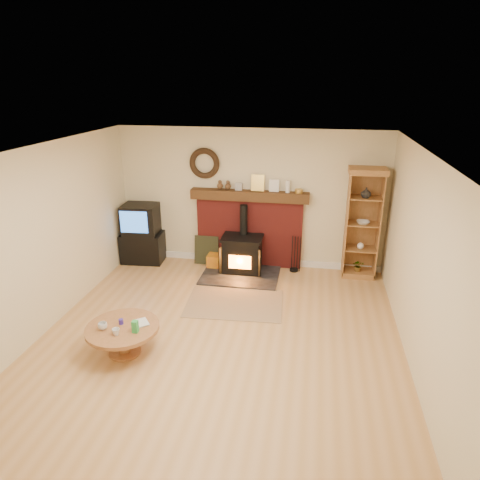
% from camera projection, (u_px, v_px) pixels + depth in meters
% --- Properties ---
extents(ground, '(5.50, 5.50, 0.00)m').
position_uv_depth(ground, '(219.00, 341.00, 5.94)').
color(ground, tan).
rests_on(ground, ground).
extents(room_shell, '(5.02, 5.52, 2.61)m').
position_uv_depth(room_shell, '(217.00, 221.00, 5.42)').
color(room_shell, beige).
rests_on(room_shell, ground).
extents(chimney_breast, '(2.20, 0.22, 1.78)m').
position_uv_depth(chimney_breast, '(249.00, 225.00, 8.11)').
color(chimney_breast, maroon).
rests_on(chimney_breast, ground).
extents(wood_stove, '(1.40, 1.00, 1.26)m').
position_uv_depth(wood_stove, '(242.00, 256.00, 7.92)').
color(wood_stove, black).
rests_on(wood_stove, ground).
extents(area_rug, '(1.60, 1.15, 0.01)m').
position_uv_depth(area_rug, '(234.00, 303.00, 6.92)').
color(area_rug, brown).
rests_on(area_rug, ground).
extents(tv_unit, '(0.83, 0.61, 1.16)m').
position_uv_depth(tv_unit, '(142.00, 234.00, 8.36)').
color(tv_unit, black).
rests_on(tv_unit, ground).
extents(curio_cabinet, '(0.64, 0.46, 2.00)m').
position_uv_depth(curio_cabinet, '(362.00, 223.00, 7.60)').
color(curio_cabinet, brown).
rests_on(curio_cabinet, ground).
extents(firelog_box, '(0.42, 0.27, 0.26)m').
position_uv_depth(firelog_box, '(219.00, 261.00, 8.19)').
color(firelog_box, yellow).
rests_on(firelog_box, ground).
extents(leaning_painting, '(0.47, 0.13, 0.56)m').
position_uv_depth(leaning_painting, '(206.00, 250.00, 8.32)').
color(leaning_painting, black).
rests_on(leaning_painting, ground).
extents(fire_tools, '(0.19, 0.16, 0.70)m').
position_uv_depth(fire_tools, '(295.00, 263.00, 8.04)').
color(fire_tools, black).
rests_on(fire_tools, ground).
extents(coffee_table, '(0.95, 0.95, 0.57)m').
position_uv_depth(coffee_table, '(123.00, 332.00, 5.56)').
color(coffee_table, brown).
rests_on(coffee_table, ground).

